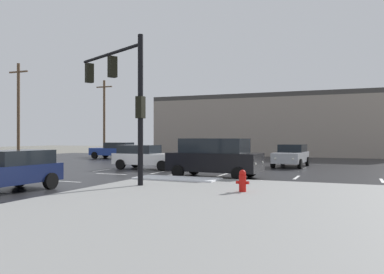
{
  "coord_description": "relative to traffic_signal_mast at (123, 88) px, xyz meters",
  "views": [
    {
      "loc": [
        12.62,
        -20.91,
        2.11
      ],
      "look_at": [
        1.73,
        5.94,
        2.13
      ],
      "focal_mm": 36.76,
      "sensor_mm": 36.0,
      "label": 1
    }
  ],
  "objects": [
    {
      "name": "traffic_signal_mast",
      "position": [
        0.0,
        0.0,
        0.0
      ],
      "size": [
        4.7,
        2.54,
        6.2
      ],
      "rotation": [
        0.0,
        0.0,
        2.67
      ],
      "color": "black",
      "rests_on": "sidewalk_corner"
    },
    {
      "name": "fire_hydrant",
      "position": [
        5.61,
        -0.9,
        -3.72
      ],
      "size": [
        0.48,
        0.26,
        0.79
      ],
      "color": "red",
      "rests_on": "sidewalk_corner"
    },
    {
      "name": "ground_plane",
      "position": [
        -3.37,
        6.16,
        -4.26
      ],
      "size": [
        120.0,
        120.0,
        0.0
      ],
      "primitive_type": "plane",
      "color": "slate"
    },
    {
      "name": "utility_pole_distant",
      "position": [
        -18.88,
        25.87,
        0.51
      ],
      "size": [
        2.2,
        0.28,
        9.11
      ],
      "color": "brown",
      "rests_on": "ground_plane"
    },
    {
      "name": "snow_strip_curbside",
      "position": [
        1.63,
        2.16,
        -4.09
      ],
      "size": [
        4.0,
        1.6,
        0.06
      ],
      "primitive_type": "cube",
      "color": "white",
      "rests_on": "sidewalk_corner"
    },
    {
      "name": "sedan_silver",
      "position": [
        5.31,
        13.77,
        -3.41
      ],
      "size": [
        2.23,
        4.62,
        1.58
      ],
      "rotation": [
        0.0,
        0.0,
        -1.63
      ],
      "color": "#B7BABF",
      "rests_on": "road_asphalt"
    },
    {
      "name": "lane_markings",
      "position": [
        -2.17,
        4.78,
        -4.24
      ],
      "size": [
        36.15,
        36.15,
        0.01
      ],
      "color": "silver",
      "rests_on": "road_asphalt"
    },
    {
      "name": "road_asphalt",
      "position": [
        -3.37,
        6.16,
        -4.25
      ],
      "size": [
        44.0,
        44.0,
        0.02
      ],
      "primitive_type": "cube",
      "color": "#232326",
      "rests_on": "ground_plane"
    },
    {
      "name": "sedan_blue",
      "position": [
        -12.3,
        18.12,
        -3.41
      ],
      "size": [
        4.56,
        2.07,
        1.58
      ],
      "rotation": [
        0.0,
        0.0,
        3.13
      ],
      "color": "navy",
      "rests_on": "road_asphalt"
    },
    {
      "name": "strip_building_background",
      "position": [
        1.0,
        31.29,
        -0.79
      ],
      "size": [
        27.59,
        8.0,
        6.93
      ],
      "color": "gray",
      "rests_on": "ground_plane"
    },
    {
      "name": "sedan_white",
      "position": [
        -3.24,
        7.96,
        -3.41
      ],
      "size": [
        4.59,
        2.16,
        1.58
      ],
      "rotation": [
        0.0,
        0.0,
        -0.04
      ],
      "color": "white",
      "rests_on": "road_asphalt"
    },
    {
      "name": "sidewalk_corner",
      "position": [
        8.63,
        -5.84,
        -4.19
      ],
      "size": [
        18.0,
        18.0,
        0.14
      ],
      "primitive_type": "cube",
      "color": "gray",
      "rests_on": "ground_plane"
    },
    {
      "name": "utility_pole_far",
      "position": [
        -19.95,
        13.49,
        0.51
      ],
      "size": [
        2.2,
        0.28,
        9.11
      ],
      "color": "brown",
      "rests_on": "ground_plane"
    },
    {
      "name": "sedan_navy",
      "position": [
        -2.94,
        -3.55,
        -3.41
      ],
      "size": [
        2.23,
        4.62,
        1.58
      ],
      "rotation": [
        0.0,
        0.0,
        -1.63
      ],
      "color": "#141E47",
      "rests_on": "road_asphalt"
    },
    {
      "name": "suv_black",
      "position": [
        2.65,
        4.62,
        -3.17
      ],
      "size": [
        4.93,
        2.41,
        2.03
      ],
      "rotation": [
        0.0,
        0.0,
        -0.06
      ],
      "color": "black",
      "rests_on": "road_asphalt"
    }
  ]
}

